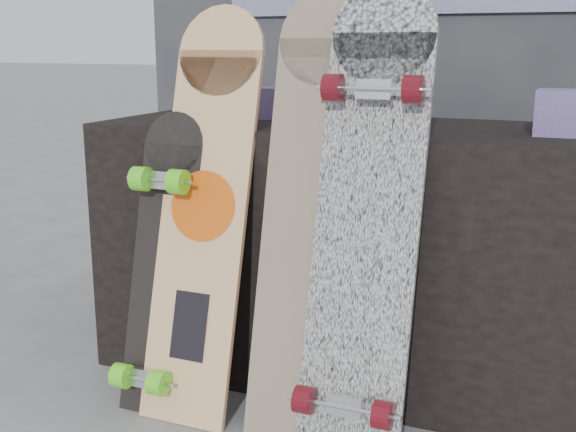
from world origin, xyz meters
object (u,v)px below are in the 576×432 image
at_px(longboard_geisha, 205,200).
at_px(longboard_cascadia, 367,211).
at_px(longboard_celtic, 311,202).
at_px(vendor_table, 358,251).
at_px(skateboard_dark, 160,261).

distance_m(longboard_geisha, longboard_cascadia, 0.49).
xyz_separation_m(longboard_geisha, longboard_cascadia, (0.48, -0.03, 0.02)).
bearing_deg(longboard_celtic, vendor_table, 84.66).
bearing_deg(longboard_cascadia, vendor_table, 109.34).
height_order(vendor_table, longboard_celtic, longboard_celtic).
bearing_deg(longboard_geisha, longboard_celtic, 1.60).
bearing_deg(skateboard_dark, longboard_cascadia, 3.07).
bearing_deg(longboard_cascadia, longboard_geisha, 176.21).
height_order(longboard_geisha, longboard_cascadia, longboard_cascadia).
relative_size(vendor_table, skateboard_dark, 1.88).
bearing_deg(vendor_table, longboard_celtic, -95.34).
height_order(longboard_geisha, skateboard_dark, longboard_geisha).
distance_m(longboard_geisha, skateboard_dark, 0.22).
relative_size(longboard_cascadia, skateboard_dark, 1.41).
relative_size(longboard_geisha, longboard_cascadia, 0.96).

